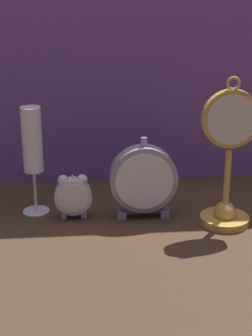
{
  "coord_description": "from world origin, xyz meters",
  "views": [
    {
      "loc": [
        -0.1,
        -1.08,
        0.55
      ],
      "look_at": [
        0.0,
        0.08,
        0.12
      ],
      "focal_mm": 60.0,
      "sensor_mm": 36.0,
      "label": 1
    }
  ],
  "objects_px": {
    "pocket_watch_on_stand": "(228,168)",
    "mantel_clock_silver": "(144,179)",
    "champagne_flute": "(32,147)",
    "alarm_clock_twin_bell": "(73,195)"
  },
  "relations": [
    {
      "from": "alarm_clock_twin_bell",
      "to": "mantel_clock_silver",
      "type": "relative_size",
      "value": 0.55
    },
    {
      "from": "pocket_watch_on_stand",
      "to": "alarm_clock_twin_bell",
      "type": "distance_m",
      "value": 0.35
    },
    {
      "from": "pocket_watch_on_stand",
      "to": "alarm_clock_twin_bell",
      "type": "height_order",
      "value": "pocket_watch_on_stand"
    },
    {
      "from": "pocket_watch_on_stand",
      "to": "champagne_flute",
      "type": "height_order",
      "value": "pocket_watch_on_stand"
    },
    {
      "from": "pocket_watch_on_stand",
      "to": "mantel_clock_silver",
      "type": "distance_m",
      "value": 0.19
    },
    {
      "from": "alarm_clock_twin_bell",
      "to": "champagne_flute",
      "type": "height_order",
      "value": "champagne_flute"
    },
    {
      "from": "champagne_flute",
      "to": "pocket_watch_on_stand",
      "type": "bearing_deg",
      "value": -13.01
    },
    {
      "from": "mantel_clock_silver",
      "to": "champagne_flute",
      "type": "xyz_separation_m",
      "value": [
        -0.25,
        0.05,
        0.07
      ]
    },
    {
      "from": "mantel_clock_silver",
      "to": "champagne_flute",
      "type": "height_order",
      "value": "champagne_flute"
    },
    {
      "from": "alarm_clock_twin_bell",
      "to": "champagne_flute",
      "type": "bearing_deg",
      "value": 154.19
    }
  ]
}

